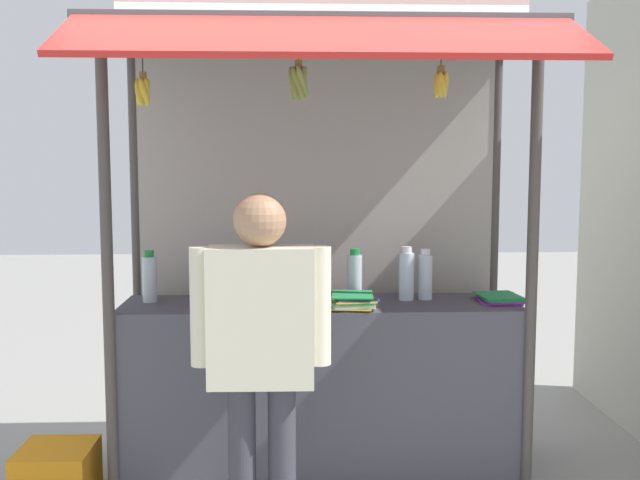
{
  "coord_description": "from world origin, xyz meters",
  "views": [
    {
      "loc": [
        -0.17,
        -4.06,
        1.76
      ],
      "look_at": [
        0.0,
        0.0,
        1.33
      ],
      "focal_mm": 41.92,
      "sensor_mm": 36.0,
      "label": 1
    }
  ],
  "objects_px": {
    "banana_bunch_rightmost": "(143,91)",
    "plastic_crate": "(57,472)",
    "water_bottle_far_left": "(425,276)",
    "water_bottle_right": "(150,278)",
    "banana_bunch_inner_left": "(298,82)",
    "banana_bunch_inner_right": "(441,84)",
    "water_bottle_front_right": "(355,276)",
    "vendor_person": "(261,340)",
    "magazine_stack_front_left": "(353,301)",
    "magazine_stack_left": "(500,298)",
    "water_bottle_mid_left": "(406,275)",
    "water_bottle_rear_center": "(268,275)"
  },
  "relations": [
    {
      "from": "magazine_stack_left",
      "to": "banana_bunch_rightmost",
      "type": "distance_m",
      "value": 2.21
    },
    {
      "from": "water_bottle_right",
      "to": "banana_bunch_inner_left",
      "type": "xyz_separation_m",
      "value": [
        0.82,
        -0.45,
        1.03
      ]
    },
    {
      "from": "magazine_stack_left",
      "to": "water_bottle_far_left",
      "type": "bearing_deg",
      "value": 167.14
    },
    {
      "from": "magazine_stack_left",
      "to": "banana_bunch_rightmost",
      "type": "xyz_separation_m",
      "value": [
        -1.88,
        -0.38,
        1.1
      ]
    },
    {
      "from": "water_bottle_far_left",
      "to": "water_bottle_front_right",
      "type": "bearing_deg",
      "value": -176.74
    },
    {
      "from": "magazine_stack_front_left",
      "to": "magazine_stack_left",
      "type": "height_order",
      "value": "magazine_stack_front_left"
    },
    {
      "from": "water_bottle_right",
      "to": "banana_bunch_inner_right",
      "type": "bearing_deg",
      "value": -16.38
    },
    {
      "from": "banana_bunch_inner_right",
      "to": "plastic_crate",
      "type": "xyz_separation_m",
      "value": [
        -1.97,
        0.14,
        -2.0
      ]
    },
    {
      "from": "plastic_crate",
      "to": "magazine_stack_front_left",
      "type": "bearing_deg",
      "value": 3.53
    },
    {
      "from": "water_bottle_far_left",
      "to": "water_bottle_right",
      "type": "bearing_deg",
      "value": -179.26
    },
    {
      "from": "water_bottle_far_left",
      "to": "magazine_stack_left",
      "type": "xyz_separation_m",
      "value": [
        0.4,
        -0.09,
        -0.12
      ]
    },
    {
      "from": "magazine_stack_left",
      "to": "banana_bunch_inner_right",
      "type": "xyz_separation_m",
      "value": [
        -0.43,
        -0.37,
        1.14
      ]
    },
    {
      "from": "banana_bunch_inner_left",
      "to": "banana_bunch_rightmost",
      "type": "bearing_deg",
      "value": 179.86
    },
    {
      "from": "water_bottle_far_left",
      "to": "banana_bunch_inner_right",
      "type": "distance_m",
      "value": 1.12
    },
    {
      "from": "magazine_stack_left",
      "to": "banana_bunch_inner_left",
      "type": "relative_size",
      "value": 1.03
    },
    {
      "from": "magazine_stack_left",
      "to": "banana_bunch_inner_right",
      "type": "height_order",
      "value": "banana_bunch_inner_right"
    },
    {
      "from": "magazine_stack_front_left",
      "to": "plastic_crate",
      "type": "height_order",
      "value": "magazine_stack_front_left"
    },
    {
      "from": "water_bottle_front_right",
      "to": "magazine_stack_front_left",
      "type": "height_order",
      "value": "water_bottle_front_right"
    },
    {
      "from": "water_bottle_far_left",
      "to": "plastic_crate",
      "type": "xyz_separation_m",
      "value": [
        -2.0,
        -0.33,
        -0.98
      ]
    },
    {
      "from": "vendor_person",
      "to": "water_bottle_right",
      "type": "bearing_deg",
      "value": -53.79
    },
    {
      "from": "water_bottle_rear_center",
      "to": "banana_bunch_inner_right",
      "type": "distance_m",
      "value": 1.42
    },
    {
      "from": "water_bottle_front_right",
      "to": "banana_bunch_inner_left",
      "type": "relative_size",
      "value": 1.06
    },
    {
      "from": "magazine_stack_front_left",
      "to": "banana_bunch_inner_right",
      "type": "xyz_separation_m",
      "value": [
        0.41,
        -0.24,
        1.12
      ]
    },
    {
      "from": "water_bottle_right",
      "to": "banana_bunch_rightmost",
      "type": "height_order",
      "value": "banana_bunch_rightmost"
    },
    {
      "from": "water_bottle_far_left",
      "to": "water_bottle_right",
      "type": "distance_m",
      "value": 1.54
    },
    {
      "from": "banana_bunch_rightmost",
      "to": "plastic_crate",
      "type": "bearing_deg",
      "value": 164.88
    },
    {
      "from": "water_bottle_far_left",
      "to": "water_bottle_mid_left",
      "type": "bearing_deg",
      "value": -169.92
    },
    {
      "from": "banana_bunch_rightmost",
      "to": "plastic_crate",
      "type": "relative_size",
      "value": 0.81
    },
    {
      "from": "water_bottle_rear_center",
      "to": "banana_bunch_inner_left",
      "type": "height_order",
      "value": "banana_bunch_inner_left"
    },
    {
      "from": "vendor_person",
      "to": "water_bottle_front_right",
      "type": "bearing_deg",
      "value": -117.53
    },
    {
      "from": "water_bottle_right",
      "to": "banana_bunch_inner_left",
      "type": "relative_size",
      "value": 1.05
    },
    {
      "from": "water_bottle_rear_center",
      "to": "magazine_stack_left",
      "type": "bearing_deg",
      "value": -4.67
    },
    {
      "from": "banana_bunch_inner_left",
      "to": "plastic_crate",
      "type": "relative_size",
      "value": 0.72
    },
    {
      "from": "water_bottle_right",
      "to": "magazine_stack_left",
      "type": "xyz_separation_m",
      "value": [
        1.95,
        -0.07,
        -0.12
      ]
    },
    {
      "from": "water_bottle_far_left",
      "to": "banana_bunch_rightmost",
      "type": "relative_size",
      "value": 0.94
    },
    {
      "from": "banana_bunch_inner_left",
      "to": "water_bottle_far_left",
      "type": "bearing_deg",
      "value": 33.14
    },
    {
      "from": "magazine_stack_front_left",
      "to": "vendor_person",
      "type": "height_order",
      "value": "vendor_person"
    },
    {
      "from": "water_bottle_far_left",
      "to": "vendor_person",
      "type": "distance_m",
      "value": 1.3
    },
    {
      "from": "water_bottle_far_left",
      "to": "water_bottle_rear_center",
      "type": "bearing_deg",
      "value": 179.13
    },
    {
      "from": "water_bottle_rear_center",
      "to": "banana_bunch_inner_right",
      "type": "height_order",
      "value": "banana_bunch_inner_right"
    },
    {
      "from": "water_bottle_right",
      "to": "banana_bunch_inner_right",
      "type": "distance_m",
      "value": 1.89
    },
    {
      "from": "plastic_crate",
      "to": "banana_bunch_inner_left",
      "type": "bearing_deg",
      "value": -6.44
    },
    {
      "from": "water_bottle_front_right",
      "to": "magazine_stack_left",
      "type": "distance_m",
      "value": 0.82
    },
    {
      "from": "water_bottle_front_right",
      "to": "magazine_stack_front_left",
      "type": "distance_m",
      "value": 0.23
    },
    {
      "from": "magazine_stack_front_left",
      "to": "banana_bunch_inner_right",
      "type": "bearing_deg",
      "value": -30.22
    },
    {
      "from": "water_bottle_front_right",
      "to": "magazine_stack_left",
      "type": "height_order",
      "value": "water_bottle_front_right"
    },
    {
      "from": "magazine_stack_front_left",
      "to": "banana_bunch_inner_right",
      "type": "relative_size",
      "value": 1.11
    },
    {
      "from": "water_bottle_right",
      "to": "banana_bunch_inner_left",
      "type": "height_order",
      "value": "banana_bunch_inner_left"
    },
    {
      "from": "vendor_person",
      "to": "banana_bunch_rightmost",
      "type": "bearing_deg",
      "value": -38.18
    },
    {
      "from": "water_bottle_mid_left",
      "to": "water_bottle_rear_center",
      "type": "bearing_deg",
      "value": 177.58
    }
  ]
}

